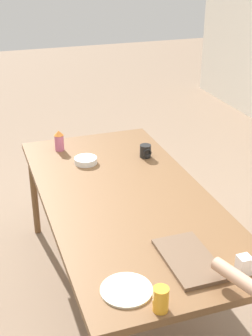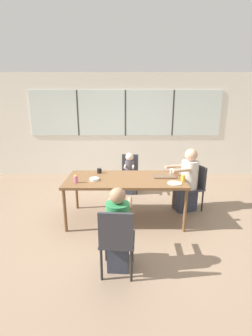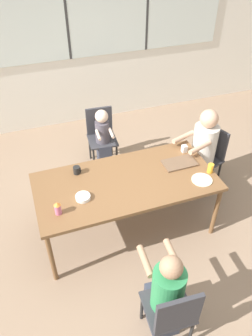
# 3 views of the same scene
# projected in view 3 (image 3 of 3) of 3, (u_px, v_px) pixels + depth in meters

# --- Properties ---
(ground_plane) EXTENTS (16.00, 16.00, 0.00)m
(ground_plane) POSITION_uv_depth(u_px,v_px,m) (126.00, 226.00, 4.05)
(ground_plane) COLOR #8C725B
(wall_back_with_windows) EXTENTS (8.40, 0.08, 2.80)m
(wall_back_with_windows) POSITION_uv_depth(u_px,v_px,m) (69.00, 40.00, 5.12)
(wall_back_with_windows) COLOR white
(wall_back_with_windows) RESTS_ON ground_plane
(dining_table) EXTENTS (1.98, 0.95, 0.76)m
(dining_table) POSITION_uv_depth(u_px,v_px,m) (126.00, 184.00, 3.60)
(dining_table) COLOR brown
(dining_table) RESTS_ON ground_plane
(chair_for_woman_green_shirt) EXTENTS (0.42, 0.42, 0.86)m
(chair_for_woman_green_shirt) POSITION_uv_depth(u_px,v_px,m) (173.00, 313.00, 2.68)
(chair_for_woman_green_shirt) COLOR #333338
(chair_for_woman_green_shirt) RESTS_ON ground_plane
(chair_for_man_blue_shirt) EXTENTS (0.50, 0.50, 0.86)m
(chair_for_man_blue_shirt) POSITION_uv_depth(u_px,v_px,m) (209.00, 152.00, 4.39)
(chair_for_man_blue_shirt) COLOR #333338
(chair_for_man_blue_shirt) RESTS_ON ground_plane
(chair_for_toddler) EXTENTS (0.43, 0.43, 0.86)m
(chair_for_toddler) POSITION_uv_depth(u_px,v_px,m) (101.00, 132.00, 4.78)
(chair_for_toddler) COLOR #333338
(chair_for_toddler) RESTS_ON ground_plane
(person_woman_green_shirt) EXTENTS (0.33, 0.54, 1.06)m
(person_woman_green_shirt) POSITION_uv_depth(u_px,v_px,m) (165.00, 296.00, 2.82)
(person_woman_green_shirt) COLOR #333847
(person_woman_green_shirt) RESTS_ON ground_plane
(person_man_blue_shirt) EXTENTS (0.63, 0.47, 1.19)m
(person_man_blue_shirt) POSITION_uv_depth(u_px,v_px,m) (201.00, 155.00, 4.29)
(person_man_blue_shirt) COLOR #333847
(person_man_blue_shirt) RESTS_ON ground_plane
(person_toddler) EXTENTS (0.24, 0.39, 0.94)m
(person_toddler) POSITION_uv_depth(u_px,v_px,m) (103.00, 141.00, 4.70)
(person_toddler) COLOR #333847
(person_toddler) RESTS_ON ground_plane
(food_tray_dark) EXTENTS (0.39, 0.22, 0.02)m
(food_tray_dark) POSITION_uv_depth(u_px,v_px,m) (179.00, 163.00, 3.80)
(food_tray_dark) COLOR brown
(food_tray_dark) RESTS_ON dining_table
(coffee_mug) EXTENTS (0.08, 0.08, 0.09)m
(coffee_mug) POSITION_uv_depth(u_px,v_px,m) (77.00, 170.00, 3.64)
(coffee_mug) COLOR black
(coffee_mug) RESTS_ON dining_table
(sippy_cup) EXTENTS (0.07, 0.07, 0.15)m
(sippy_cup) POSITION_uv_depth(u_px,v_px,m) (58.00, 208.00, 3.15)
(sippy_cup) COLOR #CC668C
(sippy_cup) RESTS_ON dining_table
(juice_glass) EXTENTS (0.07, 0.07, 0.11)m
(juice_glass) POSITION_uv_depth(u_px,v_px,m) (210.00, 168.00, 3.65)
(juice_glass) COLOR gold
(juice_glass) RESTS_ON dining_table
(milk_carton_small) EXTENTS (0.06, 0.06, 0.09)m
(milk_carton_small) POSITION_uv_depth(u_px,v_px,m) (184.00, 149.00, 3.96)
(milk_carton_small) COLOR silver
(milk_carton_small) RESTS_ON dining_table
(bowl_white_shallow) EXTENTS (0.15, 0.15, 0.04)m
(bowl_white_shallow) POSITION_uv_depth(u_px,v_px,m) (83.00, 197.00, 3.35)
(bowl_white_shallow) COLOR white
(bowl_white_shallow) RESTS_ON dining_table
(plate_tortillas) EXTENTS (0.23, 0.23, 0.01)m
(plate_tortillas) POSITION_uv_depth(u_px,v_px,m) (202.00, 180.00, 3.58)
(plate_tortillas) COLOR beige
(plate_tortillas) RESTS_ON dining_table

